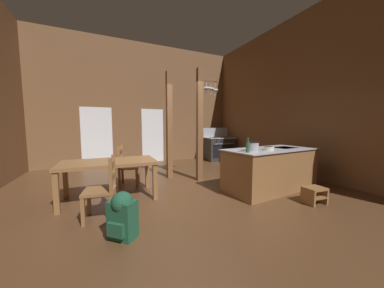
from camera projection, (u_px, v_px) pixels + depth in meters
name	position (u px, v px, depth m)	size (l,w,h in m)	color
ground_plane	(181.00, 196.00, 4.10)	(7.96, 8.63, 0.10)	brown
wall_back	(142.00, 104.00, 7.50)	(7.96, 0.14, 4.48)	brown
wall_right	(304.00, 95.00, 5.41)	(0.14, 8.63, 4.48)	brown
glazed_door_back_left	(97.00, 137.00, 6.87)	(1.00, 0.01, 2.05)	white
glazed_panel_back_right	(153.00, 136.00, 7.69)	(0.84, 0.01, 2.05)	white
kitchen_island	(270.00, 169.00, 4.35)	(2.24, 1.16, 0.91)	olive
stove_range	(219.00, 148.00, 8.10)	(1.21, 0.90, 1.32)	#2D2D2D
support_post_with_pot_rack	(201.00, 121.00, 4.98)	(0.59, 0.24, 2.83)	brown
support_post_center	(169.00, 126.00, 5.26)	(0.14, 0.14, 2.83)	brown
step_stool	(314.00, 194.00, 3.56)	(0.38, 0.31, 0.30)	olive
dining_table	(109.00, 166.00, 3.76)	(1.72, 0.94, 0.74)	olive
ladderback_chair_near_window	(127.00, 166.00, 4.65)	(0.54, 0.54, 0.95)	olive
ladderback_chair_by_post	(103.00, 189.00, 2.97)	(0.50, 0.50, 0.95)	olive
backpack	(122.00, 214.00, 2.45)	(0.38, 0.39, 0.60)	#1E5138
stockpot_on_counter	(252.00, 147.00, 3.89)	(0.32, 0.25, 0.18)	#A8AAB2
mixing_bowl_on_counter	(269.00, 148.00, 4.04)	(0.20, 0.20, 0.07)	silver
bottle_tall_on_counter	(248.00, 147.00, 3.68)	(0.07, 0.07, 0.28)	#2D5638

